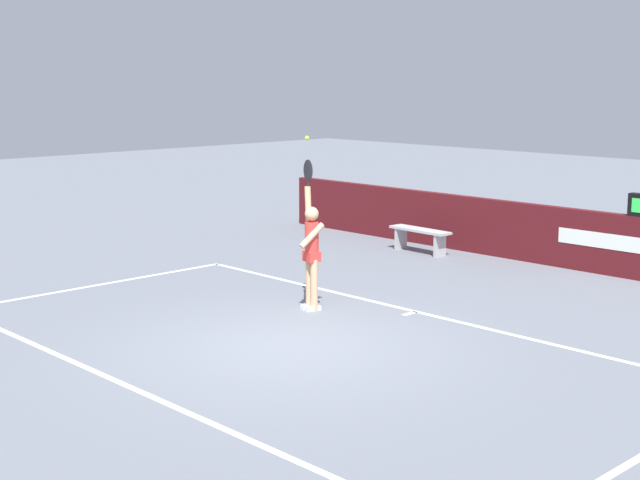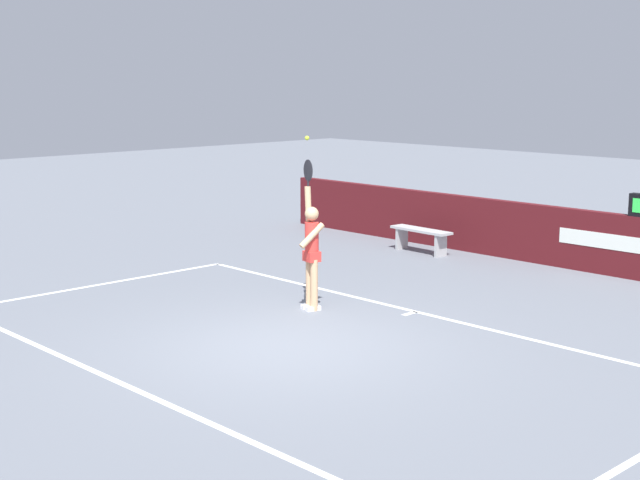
# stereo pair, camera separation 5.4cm
# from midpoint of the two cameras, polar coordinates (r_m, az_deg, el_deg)

# --- Properties ---
(ground_plane) EXTENTS (60.00, 60.00, 0.00)m
(ground_plane) POSITION_cam_midpoint_polar(r_m,az_deg,el_deg) (12.52, -1.97, -6.63)
(ground_plane) COLOR slate
(court_lines) EXTENTS (10.27, 5.23, 0.00)m
(court_lines) POSITION_cam_midpoint_polar(r_m,az_deg,el_deg) (12.58, -1.65, -6.54)
(court_lines) COLOR white
(court_lines) RESTS_ON ground
(back_wall) EXTENTS (15.33, 0.20, 1.15)m
(back_wall) POSITION_cam_midpoint_polar(r_m,az_deg,el_deg) (17.95, 15.61, 0.05)
(back_wall) COLOR #4C1116
(back_wall) RESTS_ON ground
(tennis_player) EXTENTS (0.44, 0.45, 2.37)m
(tennis_player) POSITION_cam_midpoint_polar(r_m,az_deg,el_deg) (14.20, -0.65, -0.54)
(tennis_player) COLOR tan
(tennis_player) RESTS_ON ground
(tennis_ball) EXTENTS (0.07, 0.07, 0.07)m
(tennis_ball) POSITION_cam_midpoint_polar(r_m,az_deg,el_deg) (14.10, -0.93, 6.39)
(tennis_ball) COLOR #C4DB32
(courtside_bench_near) EXTENTS (1.46, 0.43, 0.51)m
(courtside_bench_near) POSITION_cam_midpoint_polar(r_m,az_deg,el_deg) (19.03, 6.19, 0.33)
(courtside_bench_near) COLOR #AAACAD
(courtside_bench_near) RESTS_ON ground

